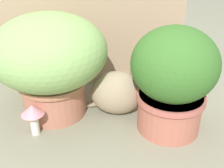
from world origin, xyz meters
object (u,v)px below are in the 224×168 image
at_px(grass_planter, 50,59).
at_px(cat, 121,91).
at_px(leafy_planter, 173,78).
at_px(mushroom_ornament_pink, 33,113).

bearing_deg(grass_planter, cat, -6.21).
xyz_separation_m(grass_planter, cat, (0.32, -0.04, -0.16)).
xyz_separation_m(leafy_planter, cat, (-0.20, 0.15, -0.13)).
distance_m(grass_planter, mushroom_ornament_pink, 0.26).
bearing_deg(leafy_planter, cat, 143.19).
height_order(grass_planter, leafy_planter, grass_planter).
bearing_deg(mushroom_ornament_pink, leafy_planter, -1.13).
relative_size(cat, mushroom_ornament_pink, 2.54).
relative_size(leafy_planter, mushroom_ornament_pink, 3.21).
distance_m(grass_planter, leafy_planter, 0.55).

